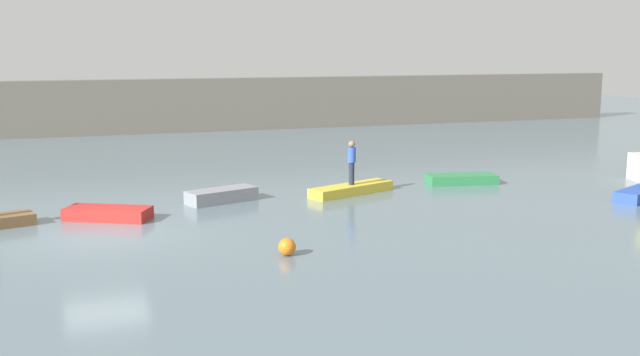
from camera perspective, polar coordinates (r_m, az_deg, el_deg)
name	(u,v)px	position (r m, az deg, el deg)	size (l,w,h in m)	color
ground_plane	(103,236)	(24.03, -16.09, -4.22)	(120.00, 120.00, 0.00)	slate
embankment_wall	(79,108)	(50.92, -17.76, 5.07)	(80.00, 1.20, 3.56)	#666056
rowboat_red	(108,213)	(26.18, -15.75, -2.59)	(2.80, 1.12, 0.41)	red
rowboat_grey	(222,195)	(28.19, -7.45, -1.32)	(2.63, 0.98, 0.50)	gray
rowboat_yellow	(351,189)	(29.53, 2.39, -0.86)	(3.74, 0.90, 0.37)	gold
rowboat_green	(461,179)	(32.29, 10.65, -0.07)	(2.89, 1.19, 0.39)	#2D7F47
person_blue_shirt	(352,160)	(29.33, 2.41, 1.37)	(0.32, 0.32, 1.73)	#232838
mooring_buoy	(287,247)	(20.94, -2.51, -5.22)	(0.49, 0.49, 0.49)	orange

